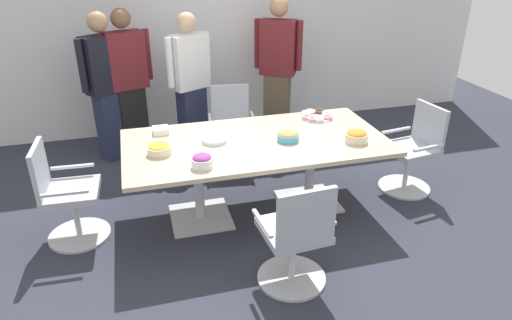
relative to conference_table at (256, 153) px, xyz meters
The scene contains 18 objects.
ground_plane 0.63m from the conference_table, ahead, with size 10.00×10.00×0.01m, color #2D303D.
back_wall 2.52m from the conference_table, 90.00° to the left, with size 8.00×0.10×2.80m, color white.
conference_table is the anchor object (origin of this frame).
office_chair_0 1.72m from the conference_table, behind, with size 0.56×0.56×0.91m.
office_chair_1 1.13m from the conference_table, 90.03° to the right, with size 0.58×0.58×0.91m.
office_chair_2 1.72m from the conference_table, ahead, with size 0.61×0.61×0.91m.
office_chair_3 1.13m from the conference_table, 89.40° to the left, with size 0.60×0.60×0.91m.
person_standing_0 2.13m from the conference_table, 128.75° to the left, with size 0.55×0.43×1.72m.
person_standing_1 2.06m from the conference_table, 121.89° to the left, with size 0.61×0.34×1.73m.
person_standing_2 1.69m from the conference_table, 102.62° to the left, with size 0.58×0.39×1.68m.
person_standing_3 1.93m from the conference_table, 66.25° to the left, with size 0.57×0.41×1.79m.
snack_bowl_cookies 0.34m from the conference_table, 16.20° to the right, with size 0.20×0.20×0.09m.
snack_bowl_candy_mix 0.72m from the conference_table, 144.47° to the right, with size 0.18×0.18×0.12m.
snack_bowl_chips_yellow 0.90m from the conference_table, behind, with size 0.21×0.21×0.10m.
snack_bowl_chips_orange 0.93m from the conference_table, 17.30° to the right, with size 0.21×0.21×0.12m.
donut_platter 0.87m from the conference_table, 28.18° to the left, with size 0.34×0.34×0.04m.
plate_stack 0.41m from the conference_table, 169.13° to the left, with size 0.23×0.23×0.04m.
napkin_pile 0.93m from the conference_table, 153.85° to the left, with size 0.15×0.15×0.06m, color white.
Camera 1 is at (-1.03, -3.72, 2.43)m, focal length 32.15 mm.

